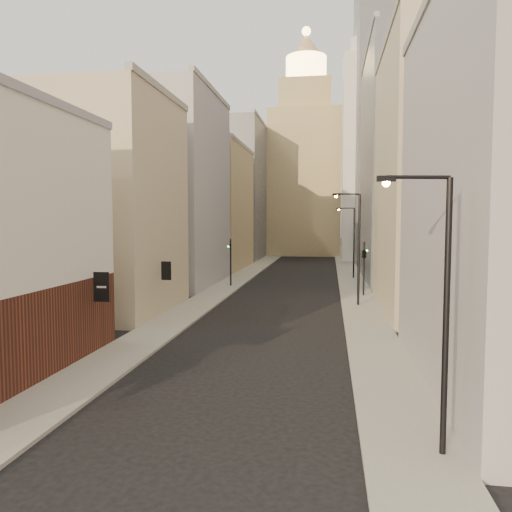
{
  "coord_description": "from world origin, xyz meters",
  "views": [
    {
      "loc": [
        3.99,
        -9.38,
        6.96
      ],
      "look_at": [
        -0.53,
        21.18,
        4.71
      ],
      "focal_mm": 35.0,
      "sensor_mm": 36.0,
      "label": 1
    }
  ],
  "objects": [
    {
      "name": "sidewalk_left",
      "position": [
        -6.5,
        55.0,
        0.07
      ],
      "size": [
        3.0,
        140.0,
        0.15
      ],
      "primitive_type": "cube",
      "color": "gray",
      "rests_on": "ground"
    },
    {
      "name": "sidewalk_right",
      "position": [
        6.5,
        55.0,
        0.07
      ],
      "size": [
        3.0,
        140.0,
        0.15
      ],
      "primitive_type": "cube",
      "color": "gray",
      "rests_on": "ground"
    },
    {
      "name": "left_bldg_beige",
      "position": [
        -12.0,
        26.0,
        8.0
      ],
      "size": [
        8.0,
        12.0,
        16.0
      ],
      "primitive_type": "cube",
      "color": "#BCAE8B",
      "rests_on": "ground"
    },
    {
      "name": "left_bldg_grey",
      "position": [
        -12.0,
        42.0,
        10.0
      ],
      "size": [
        8.0,
        16.0,
        20.0
      ],
      "primitive_type": "cube",
      "color": "#96959A",
      "rests_on": "ground"
    },
    {
      "name": "left_bldg_tan",
      "position": [
        -12.0,
        60.0,
        8.5
      ],
      "size": [
        8.0,
        18.0,
        17.0
      ],
      "primitive_type": "cube",
      "color": "tan",
      "rests_on": "ground"
    },
    {
      "name": "left_bldg_wingrid",
      "position": [
        -12.0,
        80.0,
        12.0
      ],
      "size": [
        8.0,
        20.0,
        24.0
      ],
      "primitive_type": "cube",
      "color": "gray",
      "rests_on": "ground"
    },
    {
      "name": "right_bldg_beige",
      "position": [
        12.0,
        30.0,
        10.0
      ],
      "size": [
        8.0,
        16.0,
        20.0
      ],
      "primitive_type": "cube",
      "color": "#BCAE8B",
      "rests_on": "ground"
    },
    {
      "name": "right_bldg_wingrid",
      "position": [
        12.0,
        50.0,
        13.0
      ],
      "size": [
        8.0,
        20.0,
        26.0
      ],
      "primitive_type": "cube",
      "color": "gray",
      "rests_on": "ground"
    },
    {
      "name": "highrise",
      "position": [
        18.0,
        78.0,
        25.66
      ],
      "size": [
        21.0,
        23.0,
        51.2
      ],
      "color": "gray",
      "rests_on": "ground"
    },
    {
      "name": "clock_tower",
      "position": [
        -1.0,
        92.0,
        17.63
      ],
      "size": [
        14.0,
        14.0,
        44.9
      ],
      "color": "tan",
      "rests_on": "ground"
    },
    {
      "name": "white_tower",
      "position": [
        10.0,
        78.0,
        18.61
      ],
      "size": [
        8.0,
        8.0,
        41.5
      ],
      "color": "silver",
      "rests_on": "ground"
    },
    {
      "name": "streetlamp_near",
      "position": [
        7.11,
        5.33,
        4.68
      ],
      "size": [
        2.13,
        0.56,
        8.2
      ],
      "rotation": [
        0.0,
        0.0,
        0.18
      ],
      "color": "black",
      "rests_on": "ground"
    },
    {
      "name": "streetlamp_mid",
      "position": [
        6.09,
        30.89,
        5.16
      ],
      "size": [
        2.25,
        1.04,
        9.03
      ],
      "rotation": [
        0.0,
        0.0,
        0.38
      ],
      "color": "black",
      "rests_on": "ground"
    },
    {
      "name": "streetlamp_far",
      "position": [
        6.59,
        49.92,
        4.78
      ],
      "size": [
        2.16,
        0.67,
        8.36
      ],
      "rotation": [
        0.0,
        0.0,
        0.23
      ],
      "color": "black",
      "rests_on": "ground"
    },
    {
      "name": "traffic_light_left",
      "position": [
        -6.12,
        41.02,
        3.49
      ],
      "size": [
        0.57,
        0.49,
        5.0
      ],
      "rotation": [
        0.0,
        0.0,
        2.83
      ],
      "color": "black",
      "rests_on": "ground"
    },
    {
      "name": "traffic_light_right",
      "position": [
        7.07,
        36.25,
        3.92
      ],
      "size": [
        0.71,
        0.71,
        5.0
      ],
      "rotation": [
        0.0,
        0.0,
        3.04
      ],
      "color": "black",
      "rests_on": "ground"
    }
  ]
}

